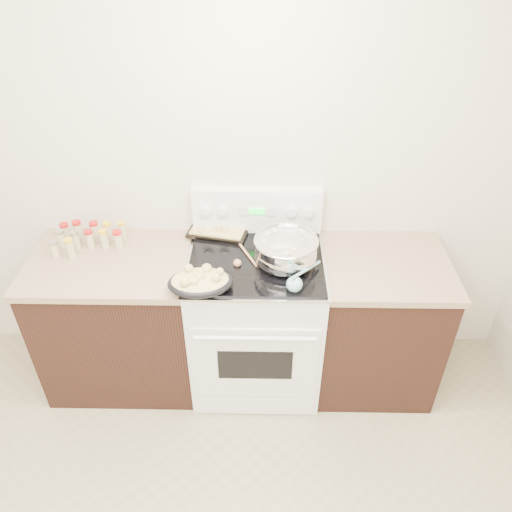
{
  "coord_description": "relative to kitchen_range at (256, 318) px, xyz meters",
  "views": [
    {
      "loc": [
        0.39,
        -0.81,
        2.6
      ],
      "look_at": [
        0.35,
        1.37,
        1.0
      ],
      "focal_mm": 35.0,
      "sensor_mm": 36.0,
      "label": 1
    }
  ],
  "objects": [
    {
      "name": "baking_sheet",
      "position": [
        -0.23,
        0.28,
        0.47
      ],
      "size": [
        0.39,
        0.31,
        0.06
      ],
      "color": "black",
      "rests_on": "kitchen_range"
    },
    {
      "name": "counter_left",
      "position": [
        -0.83,
        0.01,
        -0.03
      ],
      "size": [
        0.93,
        0.67,
        0.92
      ],
      "color": "black",
      "rests_on": "ground"
    },
    {
      "name": "blue_ladle",
      "position": [
        0.21,
        -0.25,
        0.49
      ],
      "size": [
        0.19,
        0.25,
        0.11
      ],
      "color": "#7DB5BA",
      "rests_on": "kitchen_range"
    },
    {
      "name": "mixing_bowl",
      "position": [
        0.16,
        -0.04,
        0.53
      ],
      "size": [
        0.36,
        0.36,
        0.2
      ],
      "color": "silver",
      "rests_on": "kitchen_range"
    },
    {
      "name": "kitchen_range",
      "position": [
        0.0,
        0.0,
        0.0
      ],
      "size": [
        0.78,
        0.73,
        1.22
      ],
      "color": "white",
      "rests_on": "ground"
    },
    {
      "name": "roasting_pan",
      "position": [
        -0.28,
        -0.27,
        0.5
      ],
      "size": [
        0.36,
        0.27,
        0.11
      ],
      "color": "black",
      "rests_on": "kitchen_range"
    },
    {
      "name": "counter_right",
      "position": [
        0.73,
        0.01,
        -0.03
      ],
      "size": [
        0.73,
        0.67,
        0.92
      ],
      "color": "black",
      "rests_on": "ground"
    },
    {
      "name": "wooden_spoon",
      "position": [
        -0.08,
        -0.02,
        0.46
      ],
      "size": [
        0.13,
        0.24,
        0.04
      ],
      "color": "tan",
      "rests_on": "kitchen_range"
    },
    {
      "name": "room_shell",
      "position": [
        -0.35,
        -1.42,
        1.21
      ],
      "size": [
        4.1,
        3.6,
        2.75
      ],
      "color": "beige",
      "rests_on": "ground"
    },
    {
      "name": "spice_jars",
      "position": [
        -0.99,
        0.14,
        0.49
      ],
      "size": [
        0.39,
        0.24,
        0.13
      ],
      "color": "#BFB28C",
      "rests_on": "counter_left"
    }
  ]
}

